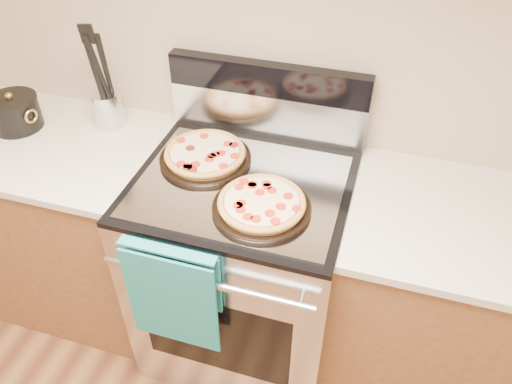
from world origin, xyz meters
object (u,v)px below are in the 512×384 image
(pepperoni_pizza_front, at_px, (262,205))
(range_body, at_px, (245,270))
(utensil_crock, at_px, (108,109))
(pepperoni_pizza_back, at_px, (205,155))
(saucepan, at_px, (15,114))

(pepperoni_pizza_front, bearing_deg, range_body, 129.75)
(range_body, bearing_deg, utensil_crock, 162.38)
(pepperoni_pizza_back, xyz_separation_m, pepperoni_pizza_front, (0.27, -0.20, -0.00))
(pepperoni_pizza_front, xyz_separation_m, saucepan, (-1.10, 0.21, 0.02))
(range_body, distance_m, utensil_crock, 0.85)
(pepperoni_pizza_back, bearing_deg, range_body, -22.81)
(pepperoni_pizza_front, distance_m, utensil_crock, 0.81)
(pepperoni_pizza_front, height_order, saucepan, saucepan)
(range_body, relative_size, pepperoni_pizza_front, 2.81)
(pepperoni_pizza_back, bearing_deg, pepperoni_pizza_front, -36.07)
(pepperoni_pizza_front, bearing_deg, utensil_crock, 155.93)
(range_body, bearing_deg, pepperoni_pizza_front, -50.25)
(saucepan, bearing_deg, range_body, -4.73)
(pepperoni_pizza_back, distance_m, utensil_crock, 0.49)
(pepperoni_pizza_back, distance_m, pepperoni_pizza_front, 0.34)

